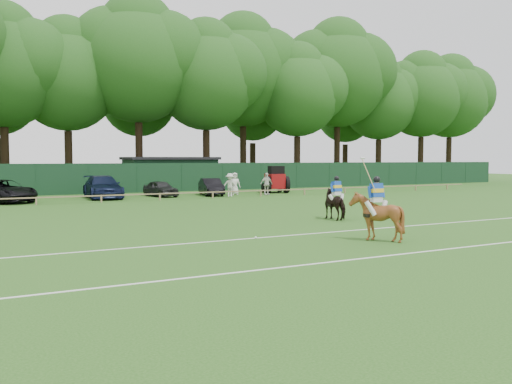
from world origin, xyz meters
TOP-DOWN VIEW (x-y plane):
  - ground at (0.00, 0.00)m, footprint 160.00×160.00m
  - horse_dark at (4.60, 2.56)m, footprint 0.84×1.75m
  - horse_chestnut at (1.77, -3.53)m, footprint 1.63×1.77m
  - suv_black at (-8.68, 21.01)m, footprint 4.48×5.93m
  - sedan_navy at (-2.05, 21.82)m, footprint 2.61×5.76m
  - hatch_grey at (2.21, 21.46)m, footprint 2.08×3.81m
  - estate_black at (6.19, 20.98)m, footprint 2.25×4.25m
  - spectator_left at (6.94, 19.14)m, footprint 1.30×1.02m
  - spectator_mid at (10.26, 19.36)m, footprint 1.05×0.48m
  - spectator_right at (8.04, 20.55)m, footprint 0.98×0.76m
  - rider_dark at (4.60, 2.55)m, footprint 0.94×0.38m
  - rider_chestnut at (1.76, -3.54)m, footprint 0.93×0.66m
  - polo_ball at (-1.75, -1.15)m, footprint 0.09×0.09m
  - pitch_lines at (0.00, -3.50)m, footprint 60.00×5.10m
  - pitch_rail at (0.00, 18.00)m, footprint 62.10×0.10m
  - perimeter_fence at (0.00, 27.00)m, footprint 92.08×0.08m
  - utility_shed at (6.00, 30.00)m, footprint 8.40×4.40m
  - tree_row at (2.00, 35.00)m, footprint 96.00×12.00m
  - tractor at (12.26, 21.36)m, footprint 2.41×3.06m

SIDE VIEW (x-z plane):
  - ground at x=0.00m, z-range 0.00..0.00m
  - tree_row at x=2.00m, z-range -10.50..10.50m
  - pitch_lines at x=0.00m, z-range 0.00..0.01m
  - polo_ball at x=-1.75m, z-range 0.00..0.09m
  - pitch_rail at x=0.00m, z-range 0.20..0.70m
  - hatch_grey at x=2.21m, z-range 0.00..1.23m
  - estate_black at x=6.19m, z-range 0.00..1.33m
  - horse_dark at x=4.60m, z-range 0.00..1.46m
  - suv_black at x=-8.68m, z-range 0.00..1.50m
  - sedan_navy at x=-2.05m, z-range 0.00..1.64m
  - horse_chestnut at x=1.77m, z-range 0.00..1.72m
  - spectator_mid at x=10.26m, z-range 0.00..1.76m
  - spectator_left at x=6.94m, z-range 0.00..1.76m
  - spectator_right at x=8.04m, z-range 0.00..1.78m
  - tractor at x=12.26m, z-range -0.06..2.21m
  - perimeter_fence at x=0.00m, z-range 0.00..2.50m
  - rider_dark at x=4.60m, z-range 0.71..2.12m
  - utility_shed at x=6.00m, z-range 0.02..3.06m
  - rider_chestnut at x=1.76m, z-range 0.60..2.65m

